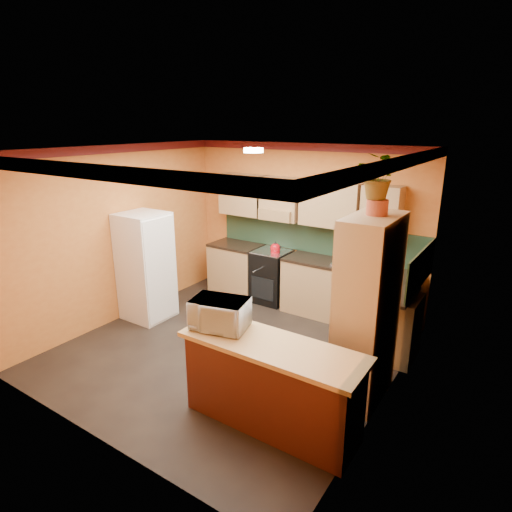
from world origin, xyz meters
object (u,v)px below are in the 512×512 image
(fridge, at_px, (146,266))
(microwave, at_px, (220,314))
(stove, at_px, (271,276))
(pantry, at_px, (367,310))
(breakfast_bar, at_px, (271,387))
(base_cabinets_back, at_px, (304,284))

(fridge, bearing_deg, microwave, -25.60)
(stove, distance_m, pantry, 2.93)
(fridge, xyz_separation_m, breakfast_bar, (3.01, -1.13, -0.41))
(stove, bearing_deg, breakfast_bar, -58.58)
(stove, relative_size, pantry, 0.43)
(fridge, height_order, pantry, pantry)
(fridge, relative_size, pantry, 0.81)
(microwave, bearing_deg, base_cabinets_back, 84.79)
(stove, xyz_separation_m, pantry, (2.28, -1.74, 0.59))
(fridge, relative_size, breakfast_bar, 0.94)
(base_cabinets_back, xyz_separation_m, pantry, (1.66, -1.74, 0.61))
(base_cabinets_back, distance_m, breakfast_bar, 2.96)
(pantry, bearing_deg, base_cabinets_back, 133.52)
(stove, relative_size, microwave, 1.57)
(pantry, bearing_deg, breakfast_bar, -119.96)
(breakfast_bar, bearing_deg, pantry, 60.04)
(stove, bearing_deg, fridge, -128.96)
(fridge, distance_m, pantry, 3.61)
(fridge, height_order, microwave, fridge)
(pantry, bearing_deg, stove, 142.60)
(base_cabinets_back, height_order, pantry, pantry)
(fridge, bearing_deg, breakfast_bar, -20.65)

